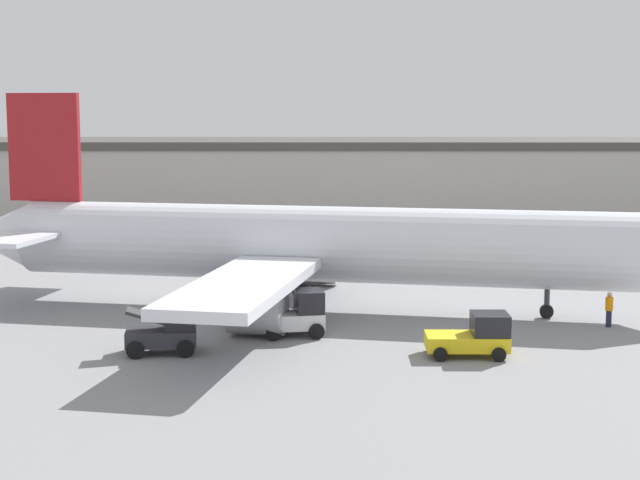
% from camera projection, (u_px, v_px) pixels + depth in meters
% --- Properties ---
extents(ground_plane, '(400.00, 400.00, 0.00)m').
position_uv_depth(ground_plane, '(320.00, 309.00, 52.26)').
color(ground_plane, gray).
extents(terminal_building, '(85.68, 16.07, 7.97)m').
position_uv_depth(terminal_building, '(384.00, 185.00, 86.58)').
color(terminal_building, '#ADA89E').
rests_on(terminal_building, ground_plane).
extents(airplane, '(40.36, 32.18, 11.47)m').
position_uv_depth(airplane, '(302.00, 245.00, 51.99)').
color(airplane, silver).
rests_on(airplane, ground_plane).
extents(ground_crew_worker, '(0.38, 0.38, 1.72)m').
position_uv_depth(ground_crew_worker, '(609.00, 308.00, 47.80)').
color(ground_crew_worker, '#1E2338').
rests_on(ground_crew_worker, ground_plane).
extents(baggage_tug, '(3.53, 2.16, 1.87)m').
position_uv_depth(baggage_tug, '(475.00, 336.00, 42.16)').
color(baggage_tug, yellow).
rests_on(baggage_tug, ground_plane).
extents(belt_loader_truck, '(3.21, 2.28, 2.03)m').
position_uv_depth(belt_loader_truck, '(166.00, 331.00, 42.62)').
color(belt_loader_truck, '#2D2D33').
rests_on(belt_loader_truck, ground_plane).
extents(pushback_tug, '(3.14, 2.57, 2.14)m').
position_uv_depth(pushback_tug, '(298.00, 315.00, 46.05)').
color(pushback_tug, silver).
rests_on(pushback_tug, ground_plane).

